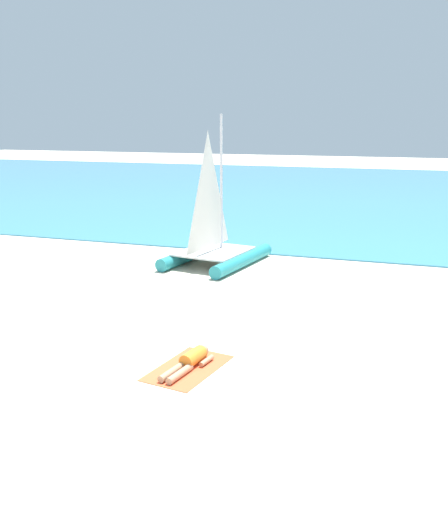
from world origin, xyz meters
name	(u,v)px	position (x,y,z in m)	size (l,w,h in m)	color
ground_plane	(272,256)	(0.00, 10.00, 0.00)	(120.00, 120.00, 0.00)	beige
ocean_water	(344,192)	(0.00, 30.10, 0.03)	(120.00, 40.00, 0.05)	teal
sailboat_teal	(215,243)	(-1.56, 8.16, 0.74)	(3.03, 4.17, 4.99)	teal
towel_right	(188,368)	(0.82, -0.10, 0.01)	(1.10, 1.90, 0.01)	#EA5933
sunbather_right	(190,361)	(0.83, -0.04, 0.13)	(0.66, 1.57, 0.30)	orange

